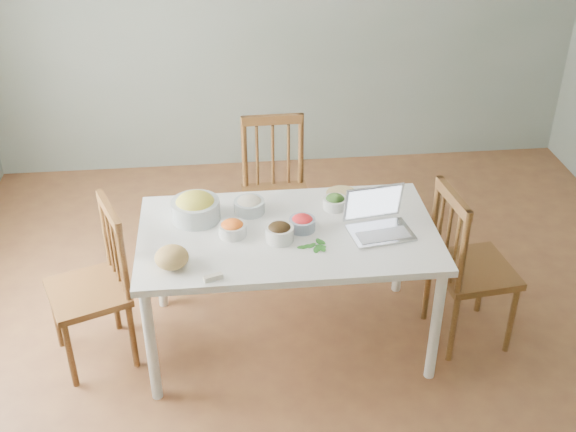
{
  "coord_description": "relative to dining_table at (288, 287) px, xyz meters",
  "views": [
    {
      "loc": [
        -0.58,
        -3.28,
        2.98
      ],
      "look_at": [
        -0.23,
        0.09,
        0.89
      ],
      "focal_mm": 44.43,
      "sensor_mm": 36.0,
      "label": 1
    }
  ],
  "objects": [
    {
      "name": "floor",
      "position": [
        0.23,
        -0.09,
        -0.4
      ],
      "size": [
        5.0,
        5.0,
        0.0
      ],
      "primitive_type": "cube",
      "color": "brown",
      "rests_on": "ground"
    },
    {
      "name": "wall_back",
      "position": [
        0.23,
        2.41,
        0.95
      ],
      "size": [
        5.0,
        0.0,
        2.7
      ],
      "primitive_type": "cube",
      "color": "gray",
      "rests_on": "ground"
    },
    {
      "name": "dining_table",
      "position": [
        0.0,
        0.0,
        0.0
      ],
      "size": [
        1.69,
        0.95,
        0.79
      ],
      "primitive_type": null,
      "color": "white",
      "rests_on": "floor"
    },
    {
      "name": "chair_far",
      "position": [
        0.01,
        0.86,
        0.12
      ],
      "size": [
        0.47,
        0.45,
        1.04
      ],
      "primitive_type": null,
      "rotation": [
        0.0,
        0.0,
        0.02
      ],
      "color": "#391D0F",
      "rests_on": "floor"
    },
    {
      "name": "chair_left",
      "position": [
        -1.16,
        -0.03,
        0.1
      ],
      "size": [
        0.55,
        0.56,
        1.0
      ],
      "primitive_type": null,
      "rotation": [
        0.0,
        0.0,
        -1.2
      ],
      "color": "#391D0F",
      "rests_on": "floor"
    },
    {
      "name": "chair_right",
      "position": [
        1.1,
        -0.07,
        0.12
      ],
      "size": [
        0.49,
        0.51,
        1.04
      ],
      "primitive_type": null,
      "rotation": [
        0.0,
        0.0,
        1.69
      ],
      "color": "#391D0F",
      "rests_on": "floor"
    },
    {
      "name": "bread_boule",
      "position": [
        -0.64,
        -0.28,
        0.45
      ],
      "size": [
        0.18,
        0.18,
        0.12
      ],
      "primitive_type": "ellipsoid",
      "rotation": [
        0.0,
        0.0,
        0.03
      ],
      "color": "tan",
      "rests_on": "dining_table"
    },
    {
      "name": "butter_stick",
      "position": [
        -0.43,
        -0.42,
        0.41
      ],
      "size": [
        0.1,
        0.06,
        0.03
      ],
      "primitive_type": "cube",
      "rotation": [
        0.0,
        0.0,
        0.34
      ],
      "color": "beige",
      "rests_on": "dining_table"
    },
    {
      "name": "bowl_squash",
      "position": [
        -0.52,
        0.19,
        0.48
      ],
      "size": [
        0.33,
        0.33,
        0.16
      ],
      "primitive_type": null,
      "rotation": [
        0.0,
        0.0,
        -0.18
      ],
      "color": "gold",
      "rests_on": "dining_table"
    },
    {
      "name": "bowl_carrot",
      "position": [
        -0.31,
        -0.01,
        0.44
      ],
      "size": [
        0.21,
        0.21,
        0.09
      ],
      "primitive_type": null,
      "rotation": [
        0.0,
        0.0,
        0.42
      ],
      "color": "#D14D08",
      "rests_on": "dining_table"
    },
    {
      "name": "bowl_onion",
      "position": [
        -0.2,
        0.23,
        0.44
      ],
      "size": [
        0.19,
        0.19,
        0.1
      ],
      "primitive_type": null,
      "rotation": [
        0.0,
        0.0,
        -0.04
      ],
      "color": "white",
      "rests_on": "dining_table"
    },
    {
      "name": "bowl_mushroom",
      "position": [
        -0.06,
        -0.09,
        0.45
      ],
      "size": [
        0.19,
        0.19,
        0.1
      ],
      "primitive_type": null,
      "rotation": [
        0.0,
        0.0,
        0.26
      ],
      "color": "black",
      "rests_on": "dining_table"
    },
    {
      "name": "bowl_redpep",
      "position": [
        0.08,
        0.01,
        0.44
      ],
      "size": [
        0.16,
        0.16,
        0.09
      ],
      "primitive_type": null,
      "rotation": [
        0.0,
        0.0,
        0.06
      ],
      "color": "red",
      "rests_on": "dining_table"
    },
    {
      "name": "bowl_broccoli",
      "position": [
        0.3,
        0.22,
        0.44
      ],
      "size": [
        0.14,
        0.14,
        0.09
      ],
      "primitive_type": null,
      "rotation": [
        0.0,
        0.0,
        -0.0
      ],
      "color": "#1F3E18",
      "rests_on": "dining_table"
    },
    {
      "name": "flatbread",
      "position": [
        0.37,
        0.37,
        0.4
      ],
      "size": [
        0.23,
        0.23,
        0.02
      ],
      "primitive_type": "cylinder",
      "rotation": [
        0.0,
        0.0,
        -0.23
      ],
      "color": "tan",
      "rests_on": "dining_table"
    },
    {
      "name": "basil_bunch",
      "position": [
        0.11,
        -0.17,
        0.41
      ],
      "size": [
        0.18,
        0.18,
        0.02
      ],
      "primitive_type": null,
      "color": "#144D10",
      "rests_on": "dining_table"
    },
    {
      "name": "laptop",
      "position": [
        0.52,
        -0.09,
        0.52
      ],
      "size": [
        0.38,
        0.33,
        0.24
      ],
      "primitive_type": null,
      "rotation": [
        0.0,
        0.0,
        0.15
      ],
      "color": "silver",
      "rests_on": "dining_table"
    }
  ]
}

